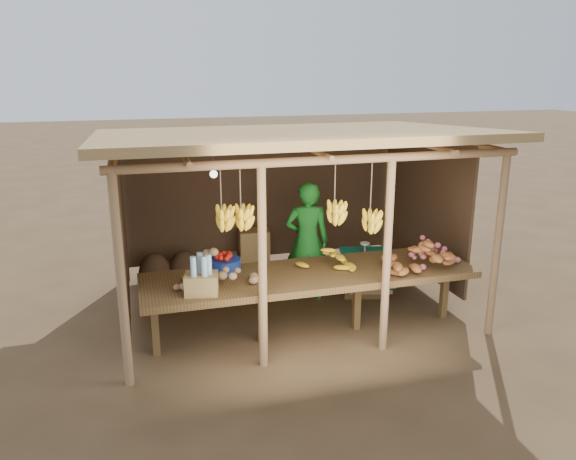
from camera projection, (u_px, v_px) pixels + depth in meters
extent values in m
plane|color=brown|center=(288.00, 304.00, 7.64)|extent=(60.00, 60.00, 0.00)
cylinder|color=#96724D|center=(121.00, 283.00, 5.40)|extent=(0.09, 0.09, 2.20)
cylinder|color=#96724D|center=(497.00, 247.00, 6.50)|extent=(0.09, 0.09, 2.20)
cylinder|color=#96724D|center=(121.00, 210.00, 8.17)|extent=(0.09, 0.09, 2.20)
cylinder|color=#96724D|center=(385.00, 193.00, 9.27)|extent=(0.09, 0.09, 2.20)
cylinder|color=#96724D|center=(263.00, 270.00, 5.77)|extent=(0.09, 0.09, 2.20)
cylinder|color=#96724D|center=(387.00, 257.00, 6.13)|extent=(0.09, 0.09, 2.20)
cylinder|color=#96724D|center=(329.00, 160.00, 5.64)|extent=(4.40, 0.09, 0.09)
cylinder|color=#96724D|center=(261.00, 130.00, 8.41)|extent=(4.40, 0.09, 0.09)
cube|color=#A7844E|center=(288.00, 135.00, 7.00)|extent=(4.70, 3.50, 0.28)
cube|color=#4C3523|center=(262.00, 194.00, 8.67)|extent=(4.20, 0.04, 1.98)
cube|color=#4C3523|center=(122.00, 226.00, 6.94)|extent=(0.04, 2.40, 1.98)
cube|color=#4C3523|center=(424.00, 205.00, 8.04)|extent=(0.04, 2.40, 1.98)
cube|color=brown|center=(310.00, 276.00, 6.55)|extent=(3.90, 1.05, 0.08)
cube|color=brown|center=(155.00, 325.00, 6.19)|extent=(0.08, 0.08, 0.72)
cube|color=brown|center=(261.00, 313.00, 6.51)|extent=(0.08, 0.08, 0.72)
cube|color=brown|center=(357.00, 302.00, 6.82)|extent=(0.08, 0.08, 0.72)
cube|color=brown|center=(444.00, 291.00, 7.14)|extent=(0.08, 0.08, 0.72)
cylinder|color=navy|center=(224.00, 264.00, 6.60)|extent=(0.40, 0.40, 0.14)
cube|color=#A17E48|center=(201.00, 284.00, 5.90)|extent=(0.39, 0.33, 0.22)
imported|color=#1A7521|center=(307.00, 241.00, 7.63)|extent=(0.68, 0.52, 1.65)
cube|color=brown|center=(364.00, 274.00, 7.95)|extent=(0.70, 0.64, 0.55)
cube|color=#0B8370|center=(365.00, 254.00, 7.87)|extent=(0.78, 0.72, 0.05)
cube|color=#A17E48|center=(254.00, 263.00, 8.64)|extent=(0.50, 0.42, 0.36)
cube|color=#A17E48|center=(254.00, 241.00, 8.54)|extent=(0.50, 0.42, 0.36)
cube|color=#A17E48|center=(223.00, 266.00, 8.51)|extent=(0.50, 0.42, 0.36)
ellipsoid|color=#4C3523|center=(155.00, 271.00, 8.09)|extent=(0.47, 0.47, 0.63)
ellipsoid|color=#4C3523|center=(185.00, 268.00, 8.20)|extent=(0.47, 0.47, 0.63)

